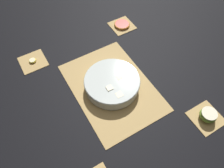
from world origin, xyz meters
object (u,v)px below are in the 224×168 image
Objects in this scene: fruit_salad_bowl at (112,83)px; apple_half at (208,115)px; grapefruit_slice at (122,24)px; banana_coin_single at (33,60)px.

apple_half is at bearing 38.24° from fruit_salad_bowl.
fruit_salad_bowl is 0.46m from apple_half.
apple_half is at bearing -0.00° from grapefruit_slice.
fruit_salad_bowl is at bearing 38.15° from banana_coin_single.
banana_coin_single is at bearing -141.80° from apple_half.
banana_coin_single is (-0.36, -0.28, -0.03)m from fruit_salad_bowl.
fruit_salad_bowl is 0.46m from grapefruit_slice.
apple_half is 0.91m from banana_coin_single.
apple_half is at bearing 38.20° from banana_coin_single.
grapefruit_slice is at bearing 90.00° from banana_coin_single.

